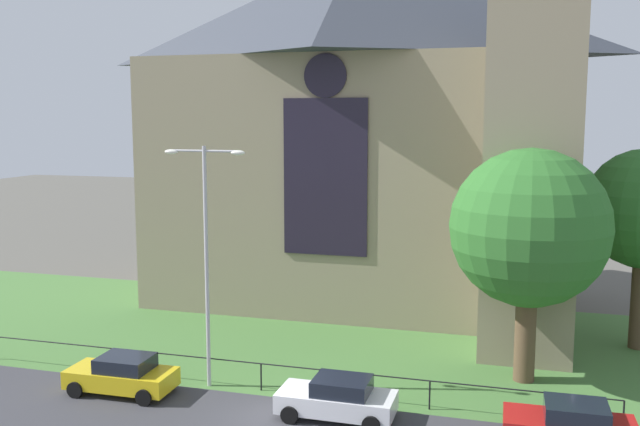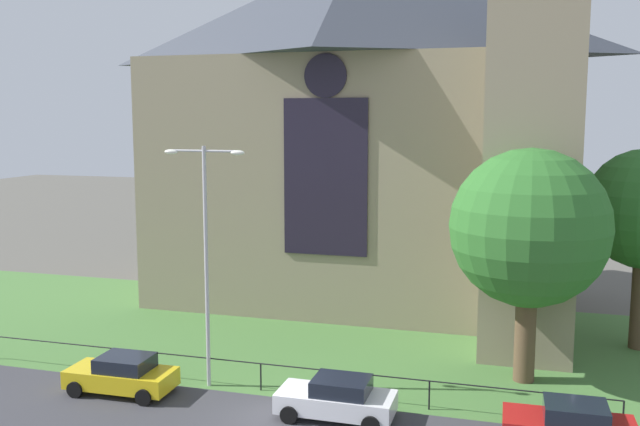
{
  "view_description": "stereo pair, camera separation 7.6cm",
  "coord_description": "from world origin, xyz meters",
  "views": [
    {
      "loc": [
        8.22,
        -22.57,
        10.74
      ],
      "look_at": [
        -0.56,
        8.0,
        6.42
      ],
      "focal_mm": 39.63,
      "sensor_mm": 36.0,
      "label": 1
    },
    {
      "loc": [
        8.29,
        -22.55,
        10.74
      ],
      "look_at": [
        -0.56,
        8.0,
        6.42
      ],
      "focal_mm": 39.63,
      "sensor_mm": 36.0,
      "label": 2
    }
  ],
  "objects": [
    {
      "name": "parked_car_white",
      "position": [
        2.16,
        0.81,
        0.74
      ],
      "size": [
        4.2,
        2.02,
        1.51
      ],
      "rotation": [
        0.0,
        0.0,
        3.14
      ],
      "color": "silver",
      "rests_on": "ground"
    },
    {
      "name": "tree_right_near",
      "position": [
        8.59,
        6.51,
        6.32
      ],
      "size": [
        6.38,
        6.38,
        9.56
      ],
      "color": "brown",
      "rests_on": "ground"
    },
    {
      "name": "streetlamp_near",
      "position": [
        -3.61,
        2.4,
        6.01
      ],
      "size": [
        3.37,
        0.26,
        9.65
      ],
      "color": "#B2B2B7",
      "rests_on": "ground"
    },
    {
      "name": "iron_railing",
      "position": [
        -1.41,
        2.5,
        0.96
      ],
      "size": [
        26.65,
        0.07,
        1.13
      ],
      "color": "black",
      "rests_on": "ground"
    },
    {
      "name": "ground",
      "position": [
        0.0,
        10.0,
        0.0
      ],
      "size": [
        160.0,
        160.0,
        0.0
      ],
      "primitive_type": "plane",
      "color": "#56544C"
    },
    {
      "name": "church_building",
      "position": [
        -0.64,
        17.34,
        10.27
      ],
      "size": [
        23.2,
        16.2,
        26.0
      ],
      "color": "gray",
      "rests_on": "ground"
    },
    {
      "name": "parked_car_yellow",
      "position": [
        -6.54,
        0.76,
        0.74
      ],
      "size": [
        4.23,
        2.08,
        1.51
      ],
      "rotation": [
        0.0,
        0.0,
        3.16
      ],
      "color": "gold",
      "rests_on": "ground"
    },
    {
      "name": "parked_car_red",
      "position": [
        10.06,
        0.79,
        0.74
      ],
      "size": [
        4.24,
        2.11,
        1.51
      ],
      "rotation": [
        0.0,
        0.0,
        3.17
      ],
      "color": "#B21919",
      "rests_on": "ground"
    },
    {
      "name": "grass_verge",
      "position": [
        0.0,
        8.0,
        0.0
      ],
      "size": [
        120.0,
        20.0,
        0.01
      ],
      "primitive_type": "cube",
      "color": "#477538",
      "rests_on": "ground"
    }
  ]
}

